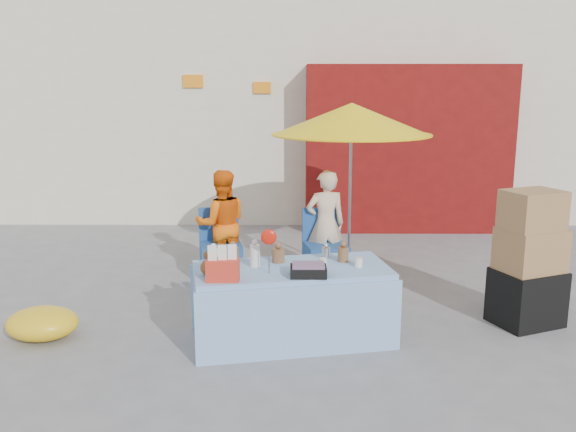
{
  "coord_description": "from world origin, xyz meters",
  "views": [
    {
      "loc": [
        0.38,
        -5.41,
        2.3
      ],
      "look_at": [
        0.34,
        0.6,
        1.0
      ],
      "focal_mm": 38.0,
      "sensor_mm": 36.0,
      "label": 1
    }
  ],
  "objects_px": {
    "vendor_beige": "(326,224)",
    "umbrella": "(352,120)",
    "chair_left": "(221,259)",
    "vendor_orange": "(222,224)",
    "market_table": "(291,303)",
    "chair_right": "(325,259)",
    "box_stack": "(529,264)"
  },
  "relations": [
    {
      "from": "vendor_beige",
      "to": "umbrella",
      "type": "height_order",
      "value": "umbrella"
    },
    {
      "from": "chair_left",
      "to": "vendor_orange",
      "type": "bearing_deg",
      "value": 76.74
    },
    {
      "from": "vendor_beige",
      "to": "market_table",
      "type": "bearing_deg",
      "value": 65.72
    },
    {
      "from": "chair_left",
      "to": "chair_right",
      "type": "distance_m",
      "value": 1.25
    },
    {
      "from": "chair_left",
      "to": "vendor_orange",
      "type": "relative_size",
      "value": 0.65
    },
    {
      "from": "market_table",
      "to": "chair_left",
      "type": "distance_m",
      "value": 1.93
    },
    {
      "from": "umbrella",
      "to": "chair_left",
      "type": "bearing_deg",
      "value": -169.62
    },
    {
      "from": "chair_left",
      "to": "umbrella",
      "type": "bearing_deg",
      "value": -1.5
    },
    {
      "from": "market_table",
      "to": "vendor_beige",
      "type": "distance_m",
      "value": 1.94
    },
    {
      "from": "market_table",
      "to": "umbrella",
      "type": "bearing_deg",
      "value": 59.4
    },
    {
      "from": "umbrella",
      "to": "vendor_orange",
      "type": "bearing_deg",
      "value": -174.47
    },
    {
      "from": "market_table",
      "to": "umbrella",
      "type": "distance_m",
      "value": 2.64
    },
    {
      "from": "chair_left",
      "to": "chair_right",
      "type": "bearing_deg",
      "value": -11.88
    },
    {
      "from": "market_table",
      "to": "vendor_beige",
      "type": "height_order",
      "value": "vendor_beige"
    },
    {
      "from": "chair_left",
      "to": "market_table",
      "type": "bearing_deg",
      "value": -76.05
    },
    {
      "from": "vendor_beige",
      "to": "chair_right",
      "type": "bearing_deg",
      "value": 76.74
    },
    {
      "from": "market_table",
      "to": "umbrella",
      "type": "xyz_separation_m",
      "value": [
        0.71,
        2.02,
        1.54
      ]
    },
    {
      "from": "chair_left",
      "to": "umbrella",
      "type": "xyz_separation_m",
      "value": [
        1.55,
        0.28,
        1.64
      ]
    },
    {
      "from": "market_table",
      "to": "vendor_orange",
      "type": "height_order",
      "value": "vendor_orange"
    },
    {
      "from": "chair_right",
      "to": "vendor_beige",
      "type": "height_order",
      "value": "vendor_beige"
    },
    {
      "from": "chair_right",
      "to": "vendor_beige",
      "type": "xyz_separation_m",
      "value": [
        0.0,
        0.13,
        0.4
      ]
    },
    {
      "from": "market_table",
      "to": "umbrella",
      "type": "height_order",
      "value": "umbrella"
    },
    {
      "from": "market_table",
      "to": "box_stack",
      "type": "distance_m",
      "value": 2.34
    },
    {
      "from": "chair_right",
      "to": "vendor_beige",
      "type": "bearing_deg",
      "value": 76.74
    },
    {
      "from": "vendor_orange",
      "to": "umbrella",
      "type": "distance_m",
      "value": 1.99
    },
    {
      "from": "chair_left",
      "to": "vendor_orange",
      "type": "distance_m",
      "value": 0.42
    },
    {
      "from": "chair_left",
      "to": "vendor_beige",
      "type": "distance_m",
      "value": 1.32
    },
    {
      "from": "chair_right",
      "to": "box_stack",
      "type": "xyz_separation_m",
      "value": [
        1.88,
        -1.36,
        0.36
      ]
    },
    {
      "from": "box_stack",
      "to": "market_table",
      "type": "bearing_deg",
      "value": -170.57
    },
    {
      "from": "vendor_beige",
      "to": "box_stack",
      "type": "distance_m",
      "value": 2.4
    },
    {
      "from": "chair_right",
      "to": "chair_left",
      "type": "bearing_deg",
      "value": 168.12
    },
    {
      "from": "chair_left",
      "to": "vendor_orange",
      "type": "height_order",
      "value": "vendor_orange"
    }
  ]
}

